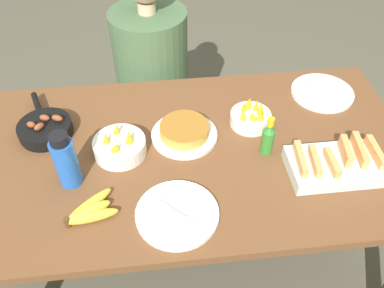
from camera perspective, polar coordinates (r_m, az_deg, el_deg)
ground_plane at (r=2.09m, az=0.00°, el=-14.83°), size 14.00×14.00×0.00m
dining_table at (r=1.58m, az=0.00°, el=-3.11°), size 1.68×0.90×0.72m
banana_bunch at (r=1.35m, az=-14.25°, el=-9.16°), size 0.18×0.15×0.04m
melon_tray at (r=1.51m, az=19.46°, el=-2.66°), size 0.32×0.20×0.10m
skillet at (r=1.66m, az=-19.92°, el=2.10°), size 0.20×0.32×0.08m
frittata_plate_center at (r=1.55m, az=-1.09°, el=1.73°), size 0.25×0.25×0.06m
empty_plate_near_front at (r=1.32m, az=-2.09°, el=-9.77°), size 0.27×0.27×0.02m
empty_plate_far_left at (r=1.85m, az=17.81°, el=6.89°), size 0.27×0.27×0.02m
fruit_bowl_mango at (r=1.62m, az=8.26°, el=3.79°), size 0.16×0.16×0.10m
fruit_bowl_citrus at (r=1.50m, az=-10.11°, el=-0.32°), size 0.19×0.19×0.11m
water_bottle at (r=1.40m, az=-17.32°, el=-2.25°), size 0.08×0.08×0.22m
hot_sauce_bottle at (r=1.49m, az=10.61°, el=0.90°), size 0.05×0.05×0.16m
person_figure at (r=2.19m, az=-5.39°, el=7.06°), size 0.40×0.40×1.17m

